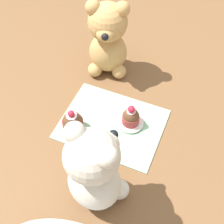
% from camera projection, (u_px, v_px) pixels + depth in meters
% --- Properties ---
extents(ground_plane, '(4.00, 4.00, 0.00)m').
position_uv_depth(ground_plane, '(112.00, 124.00, 0.87)').
color(ground_plane, brown).
extents(knitted_placemat, '(0.28, 0.21, 0.01)m').
position_uv_depth(knitted_placemat, '(112.00, 124.00, 0.87)').
color(knitted_placemat, '#8EBC99').
rests_on(knitted_placemat, ground_plane).
extents(teddy_bear_cream, '(0.15, 0.14, 0.25)m').
position_uv_depth(teddy_bear_cream, '(95.00, 170.00, 0.65)').
color(teddy_bear_cream, beige).
rests_on(teddy_bear_cream, ground_plane).
extents(teddy_bear_tan, '(0.14, 0.14, 0.24)m').
position_uv_depth(teddy_bear_tan, '(108.00, 39.00, 0.91)').
color(teddy_bear_tan, tan).
rests_on(teddy_bear_tan, ground_plane).
extents(cupcake_near_cream_bear, '(0.06, 0.06, 0.07)m').
position_uv_depth(cupcake_near_cream_bear, '(73.00, 122.00, 0.83)').
color(cupcake_near_cream_bear, '#993333').
rests_on(cupcake_near_cream_bear, knitted_placemat).
extents(saucer_plate, '(0.07, 0.07, 0.01)m').
position_uv_depth(saucer_plate, '(130.00, 122.00, 0.86)').
color(saucer_plate, white).
rests_on(saucer_plate, knitted_placemat).
extents(cupcake_near_tan_bear, '(0.05, 0.05, 0.07)m').
position_uv_depth(cupcake_near_tan_bear, '(131.00, 117.00, 0.84)').
color(cupcake_near_tan_bear, '#993333').
rests_on(cupcake_near_tan_bear, saucer_plate).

